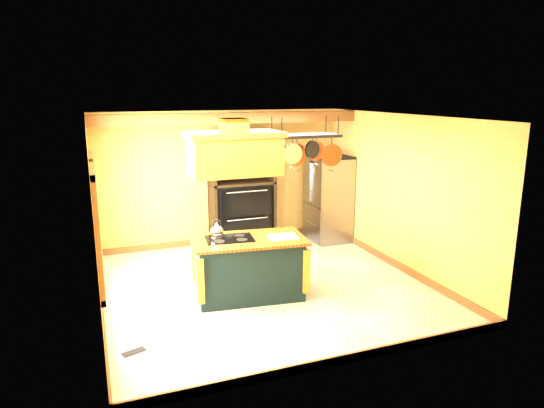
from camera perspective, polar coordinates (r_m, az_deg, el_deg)
floor at (r=7.95m, az=-0.89°, el=-9.59°), size 5.00×5.00×0.00m
ceiling at (r=7.33m, az=-0.96°, el=10.25°), size 5.00×5.00×0.00m
wall_back at (r=9.87m, az=-5.89°, el=3.05°), size 5.00×0.02×2.70m
wall_front at (r=5.33m, az=8.32°, el=-5.85°), size 5.00×0.02×2.70m
wall_left at (r=7.10m, az=-20.26°, el=-1.72°), size 0.02×5.00×2.70m
wall_right at (r=8.68m, az=14.79°, el=1.28°), size 0.02×5.00×2.70m
ceiling_beam at (r=8.96m, az=-4.72°, el=10.03°), size 5.00×0.15×0.20m
window_near at (r=6.32m, az=-19.85°, el=-3.02°), size 0.06×1.06×1.56m
window_far at (r=7.67m, az=-20.11°, el=-0.25°), size 0.06×1.06×1.56m
kitchen_island at (r=7.42m, az=-2.76°, el=-7.39°), size 1.78×1.13×1.11m
range_hood at (r=6.94m, az=-4.48°, el=6.18°), size 1.35×0.76×0.80m
pot_rack at (r=7.32m, az=3.96°, el=7.07°), size 1.10×0.50×0.75m
refrigerator at (r=10.16m, az=6.60°, el=0.44°), size 0.76×0.89×1.74m
hutch at (r=9.82m, az=-3.59°, el=0.24°), size 1.28×0.58×2.27m
floor_register at (r=6.33m, az=-15.94°, el=-16.38°), size 0.30×0.20×0.01m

